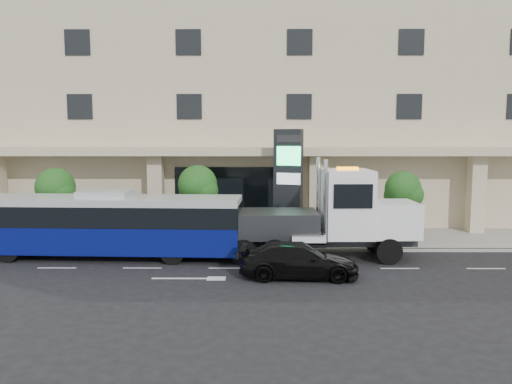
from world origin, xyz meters
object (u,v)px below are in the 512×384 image
(tow_truck, at_px, (327,218))
(signage_pylon, at_px, (288,185))
(city_bus, at_px, (106,224))
(black_sedan, at_px, (298,260))

(tow_truck, height_order, signage_pylon, signage_pylon)
(city_bus, distance_m, tow_truck, 11.10)
(black_sedan, bearing_deg, city_bus, 71.72)
(black_sedan, height_order, signage_pylon, signage_pylon)
(tow_truck, bearing_deg, signage_pylon, 116.06)
(tow_truck, relative_size, black_sedan, 2.14)
(tow_truck, xyz_separation_m, signage_pylon, (-1.75, 3.41, 1.31))
(city_bus, bearing_deg, tow_truck, 1.88)
(tow_truck, distance_m, black_sedan, 4.03)
(tow_truck, height_order, black_sedan, tow_truck)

